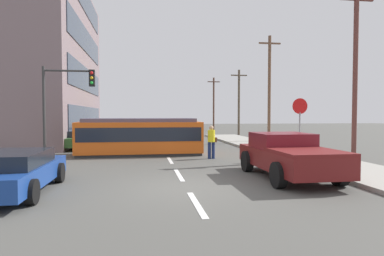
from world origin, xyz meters
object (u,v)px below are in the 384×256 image
pedestrian_crossing (211,140)px  utility_pole_far (239,101)px  traffic_light_mast (65,94)px  pickup_truck_parked (288,155)px  parked_sedan_furthest (104,130)px  parked_sedan_far (97,133)px  utility_pole_near (355,70)px  city_bus (138,129)px  stop_sign (300,115)px  parked_sedan_mid (76,139)px  streetcar_tram (140,136)px  utility_pole_distant (214,103)px  utility_pole_mid (269,87)px  parked_sedan_near (13,171)px

pedestrian_crossing → utility_pole_far: utility_pole_far is taller
pedestrian_crossing → traffic_light_mast: (-7.26, 1.09, 2.30)m
pickup_truck_parked → traffic_light_mast: (-8.87, 6.45, 2.45)m
parked_sedan_furthest → parked_sedan_far: bearing=-89.3°
utility_pole_near → city_bus: bearing=131.3°
pedestrian_crossing → stop_sign: size_ratio=0.58×
parked_sedan_mid → parked_sedan_furthest: same height
streetcar_tram → utility_pole_distant: utility_pole_distant is taller
stop_sign → utility_pole_mid: utility_pole_mid is taller
parked_sedan_mid → parked_sedan_far: (0.41, 6.71, -0.00)m
parked_sedan_furthest → utility_pole_distant: bearing=39.3°
utility_pole_far → utility_pole_distant: 11.83m
parked_sedan_furthest → stop_sign: bearing=-60.3°
parked_sedan_furthest → pedestrian_crossing: bearing=-68.8°
pickup_truck_parked → utility_pole_mid: (5.08, 14.55, 3.66)m
parked_sedan_far → utility_pole_near: size_ratio=0.50×
city_bus → utility_pole_near: 17.20m
parked_sedan_furthest → stop_sign: (11.57, -20.25, 1.57)m
utility_pole_far → utility_pole_distant: (-0.25, 11.82, 0.23)m
city_bus → pedestrian_crossing: bearing=-72.5°
city_bus → pedestrian_crossing: city_bus is taller
pickup_truck_parked → parked_sedan_far: bearing=116.0°
city_bus → utility_pole_near: (11.11, -12.66, 3.46)m
traffic_light_mast → utility_pole_near: (14.61, -1.82, 1.28)m
utility_pole_near → utility_pole_distant: (-0.53, 31.48, -0.54)m
parked_sedan_mid → stop_sign: 14.09m
parked_sedan_near → utility_pole_mid: utility_pole_mid is taller
parked_sedan_mid → parked_sedan_furthest: (0.33, 12.87, -0.00)m
parked_sedan_far → utility_pole_far: (14.41, 5.98, 3.12)m
parked_sedan_far → utility_pole_far: bearing=22.5°
utility_pole_far → utility_pole_distant: size_ratio=0.94×
utility_pole_mid → utility_pole_far: 9.77m
utility_pole_near → pickup_truck_parked: bearing=-141.1°
city_bus → pickup_truck_parked: city_bus is taller
traffic_light_mast → utility_pole_far: size_ratio=0.65×
stop_sign → pedestrian_crossing: bearing=164.4°
parked_sedan_near → stop_sign: 12.48m
streetcar_tram → parked_sedan_near: (-3.48, -8.68, -0.42)m
streetcar_tram → parked_sedan_far: size_ratio=1.57×
city_bus → parked_sedan_mid: city_bus is taller
utility_pole_far → parked_sedan_near: bearing=-119.1°
pickup_truck_parked → traffic_light_mast: bearing=144.0°
city_bus → parked_sedan_mid: bearing=-124.9°
streetcar_tram → parked_sedan_far: 11.33m
parked_sedan_furthest → utility_pole_near: (14.77, -19.83, 3.90)m
stop_sign → traffic_light_mast: bearing=168.9°
streetcar_tram → stop_sign: (7.73, -3.42, 1.15)m
utility_pole_distant → utility_pole_far: bearing=-88.8°
city_bus → parked_sedan_near: size_ratio=1.18×
utility_pole_near → parked_sedan_near: bearing=-158.5°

